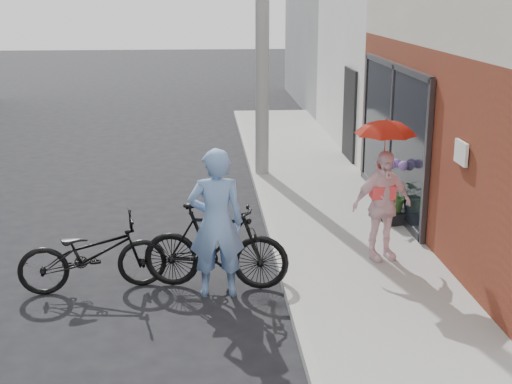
{
  "coord_description": "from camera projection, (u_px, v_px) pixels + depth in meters",
  "views": [
    {
      "loc": [
        -0.13,
        -8.45,
        3.82
      ],
      "look_at": [
        0.6,
        1.09,
        1.1
      ],
      "focal_mm": 50.0,
      "sensor_mm": 36.0,
      "label": 1
    }
  ],
  "objects": [
    {
      "name": "plaster_building",
      "position": [
        501.0,
        4.0,
        17.37
      ],
      "size": [
        8.0,
        6.0,
        7.0
      ],
      "primitive_type": "cube",
      "color": "white",
      "rests_on": "ground"
    },
    {
      "name": "utility_pole",
      "position": [
        262.0,
        7.0,
        14.04
      ],
      "size": [
        0.28,
        0.28,
        7.0
      ],
      "primitive_type": "cylinder",
      "color": "#9E9E99",
      "rests_on": "ground"
    },
    {
      "name": "bike_right",
      "position": [
        216.0,
        246.0,
        9.35
      ],
      "size": [
        2.0,
        0.88,
        1.16
      ],
      "primitive_type": "imported",
      "rotation": [
        0.0,
        0.0,
        1.39
      ],
      "color": "black",
      "rests_on": "ground"
    },
    {
      "name": "curb",
      "position": [
        273.0,
        240.0,
        11.13
      ],
      "size": [
        0.12,
        24.0,
        0.12
      ],
      "primitive_type": "cube",
      "color": "#9E9E99",
      "rests_on": "ground"
    },
    {
      "name": "ground",
      "position": [
        216.0,
        298.0,
        9.16
      ],
      "size": [
        80.0,
        80.0,
        0.0
      ],
      "primitive_type": "plane",
      "color": "black",
      "rests_on": "ground"
    },
    {
      "name": "planter",
      "position": [
        395.0,
        217.0,
        11.73
      ],
      "size": [
        0.43,
        0.43,
        0.19
      ],
      "primitive_type": "cube",
      "rotation": [
        0.0,
        0.0,
        0.21
      ],
      "color": "black",
      "rests_on": "sidewalk"
    },
    {
      "name": "sidewalk",
      "position": [
        347.0,
        238.0,
        11.22
      ],
      "size": [
        2.2,
        24.0,
        0.12
      ],
      "primitive_type": "cube",
      "color": "gray",
      "rests_on": "ground"
    },
    {
      "name": "bike_left",
      "position": [
        93.0,
        254.0,
        9.3
      ],
      "size": [
        2.0,
        0.98,
        1.01
      ],
      "primitive_type": "imported",
      "rotation": [
        0.0,
        0.0,
        1.74
      ],
      "color": "black",
      "rests_on": "ground"
    },
    {
      "name": "potted_plant",
      "position": [
        396.0,
        195.0,
        11.63
      ],
      "size": [
        0.51,
        0.44,
        0.56
      ],
      "primitive_type": "imported",
      "color": "#2F5622",
      "rests_on": "planter"
    },
    {
      "name": "parasol",
      "position": [
        386.0,
        125.0,
        9.68
      ],
      "size": [
        0.81,
        0.81,
        0.71
      ],
      "primitive_type": "imported",
      "color": "red",
      "rests_on": "kimono_woman"
    },
    {
      "name": "officer",
      "position": [
        216.0,
        223.0,
        9.02
      ],
      "size": [
        0.72,
        0.47,
        1.95
      ],
      "primitive_type": "imported",
      "rotation": [
        0.0,
        0.0,
        3.15
      ],
      "color": "#759BD1",
      "rests_on": "ground"
    },
    {
      "name": "kimono_woman",
      "position": [
        382.0,
        206.0,
        10.0
      ],
      "size": [
        0.99,
        0.63,
        1.57
      ],
      "primitive_type": "imported",
      "rotation": [
        0.0,
        0.0,
        0.29
      ],
      "color": "#FFD5DB",
      "rests_on": "sidewalk"
    },
    {
      "name": "east_building_far",
      "position": [
        417.0,
        0.0,
        24.08
      ],
      "size": [
        8.0,
        8.0,
        7.0
      ],
      "primitive_type": "cube",
      "color": "gray",
      "rests_on": "ground"
    }
  ]
}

